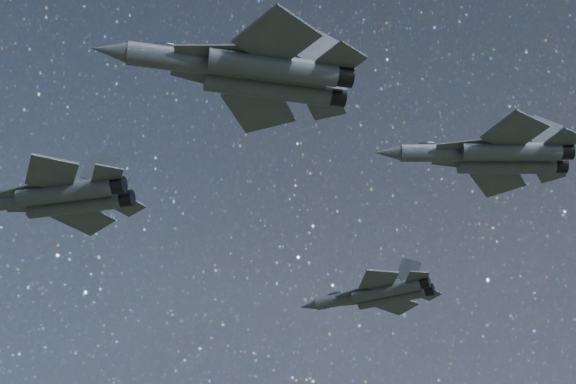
# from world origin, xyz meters

# --- Properties ---
(jet_lead) EXTENTS (17.16, 12.22, 4.38)m
(jet_lead) POSITION_xyz_m (-23.10, -6.08, 147.39)
(jet_lead) COLOR #2C3137
(jet_left) EXTENTS (15.62, 10.77, 3.92)m
(jet_left) POSITION_xyz_m (0.46, 21.95, 150.16)
(jet_left) COLOR #2C3137
(jet_right) EXTENTS (18.94, 12.46, 4.86)m
(jet_right) POSITION_xyz_m (-3.60, -16.46, 148.42)
(jet_right) COLOR #2C3137
(jet_slot) EXTENTS (16.54, 11.30, 4.15)m
(jet_slot) POSITION_xyz_m (12.94, -2.43, 148.55)
(jet_slot) COLOR #2C3137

